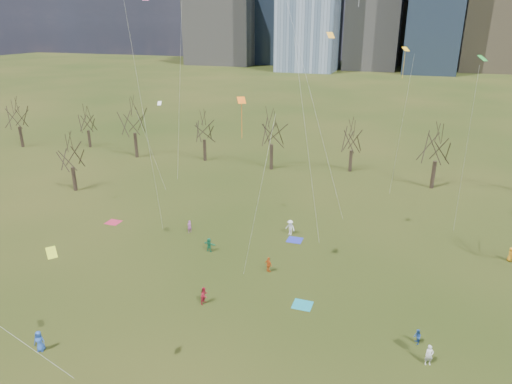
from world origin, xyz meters
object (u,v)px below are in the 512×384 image
(person_0, at_px, (39,341))
(person_1, at_px, (429,355))
(blanket_navy, at_px, (295,240))
(blanket_crimson, at_px, (113,222))
(blanket_teal, at_px, (302,305))
(person_4, at_px, (269,265))
(person_2, at_px, (204,295))

(person_0, relative_size, person_1, 1.04)
(blanket_navy, bearing_deg, person_1, -49.10)
(blanket_crimson, relative_size, person_0, 0.99)
(blanket_navy, xyz_separation_m, person_0, (-12.95, -22.96, 0.80))
(blanket_crimson, height_order, person_0, person_0)
(blanket_navy, bearing_deg, person_0, -119.43)
(person_1, bearing_deg, person_0, 175.86)
(blanket_teal, xyz_separation_m, person_4, (-4.29, 4.22, 0.75))
(blanket_navy, height_order, person_4, person_4)
(blanket_teal, relative_size, person_0, 0.99)
(blanket_teal, bearing_deg, person_0, -145.14)
(person_2, height_order, person_4, person_2)
(person_0, bearing_deg, person_2, 28.83)
(blanket_teal, distance_m, person_4, 6.06)
(person_0, xyz_separation_m, person_2, (8.69, 9.12, -0.05))
(blanket_navy, bearing_deg, person_2, -107.13)
(person_1, height_order, person_4, person_1)
(blanket_crimson, height_order, person_1, person_1)
(blanket_navy, xyz_separation_m, person_1, (13.40, -15.47, 0.77))
(person_0, bearing_deg, blanket_teal, 17.29)
(blanket_crimson, distance_m, person_0, 22.18)
(blanket_crimson, relative_size, person_1, 1.02)
(person_1, bearing_deg, blanket_crimson, 139.41)
(blanket_teal, bearing_deg, person_4, 135.46)
(person_4, bearing_deg, person_2, 90.43)
(blanket_teal, distance_m, blanket_navy, 11.99)
(blanket_teal, xyz_separation_m, person_0, (-16.53, -11.51, 0.80))
(blanket_crimson, distance_m, person_2, 20.53)
(person_0, xyz_separation_m, person_1, (26.35, 7.49, -0.03))
(blanket_navy, xyz_separation_m, person_4, (-0.71, -7.23, 0.75))
(person_2, bearing_deg, person_4, -18.81)
(person_0, distance_m, person_4, 19.93)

